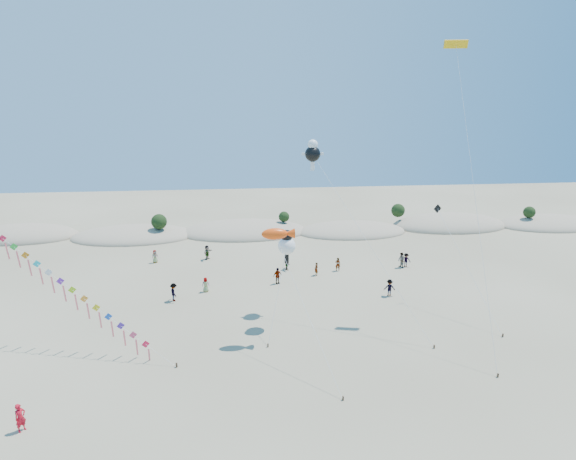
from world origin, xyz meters
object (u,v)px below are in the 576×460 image
(kite_train, at_px, (4,241))
(fish_kite, at_px, (278,234))
(parafoil_kite, at_px, (457,53))
(flyer_foreground, at_px, (20,418))

(kite_train, relative_size, fish_kite, 2.65)
(fish_kite, distance_m, parafoil_kite, 21.78)
(kite_train, bearing_deg, fish_kite, -5.80)
(kite_train, xyz_separation_m, fish_kite, (22.05, -2.24, 0.54))
(kite_train, bearing_deg, flyer_foreground, -67.01)
(kite_train, xyz_separation_m, parafoil_kite, (37.81, 2.64, 14.75))
(kite_train, height_order, fish_kite, kite_train)
(parafoil_kite, bearing_deg, kite_train, -176.00)
(kite_train, distance_m, fish_kite, 22.17)
(fish_kite, bearing_deg, flyer_foreground, -148.01)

